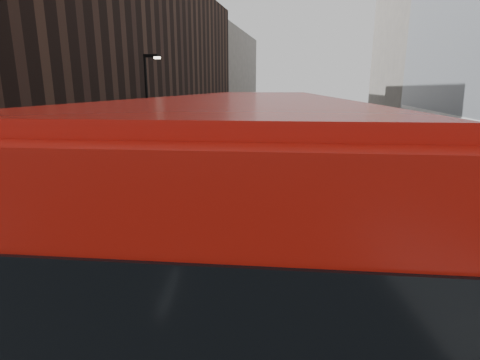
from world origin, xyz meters
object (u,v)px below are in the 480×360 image
Objects in this scene: car_c at (308,147)px; grey_bus at (326,116)px; car_a at (301,186)px; red_bus at (252,204)px; car_b at (292,165)px; street_lamp at (149,105)px.

grey_bus is at bearing 90.36° from car_c.
red_bus is at bearing -98.10° from car_a.
street_lamp is at bearing -176.50° from car_b.
car_a reaches higher than car_c.
street_lamp reaches higher than car_c.
red_bus is (9.02, -14.25, -1.38)m from street_lamp.
car_b is at bearing -89.50° from car_c.
grey_bus is at bearing 83.11° from car_a.
red_bus reaches higher than car_a.
street_lamp is 1.56× the size of car_b.
grey_bus is 2.30× the size of car_c.
red_bus reaches higher than car_c.
grey_bus is 20.07m from car_c.
car_c is at bearing -93.88° from grey_bus.
red_bus is at bearing -92.07° from grey_bus.
street_lamp is 1.64× the size of car_a.
red_bus is 2.92× the size of car_c.
street_lamp is 0.70× the size of grey_bus.
car_b is (-0.18, 14.50, -2.06)m from red_bus.
car_a is at bearing -78.68° from car_b.
grey_bus is 2.34× the size of car_a.
car_c is at bearing 82.82° from red_bus.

